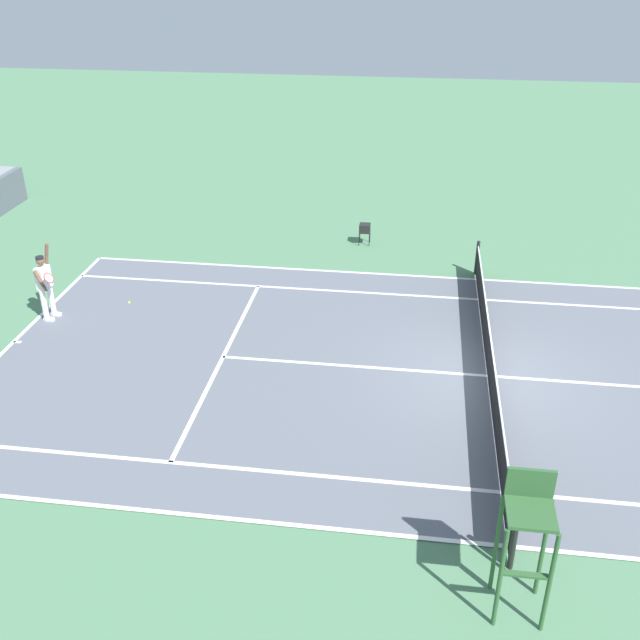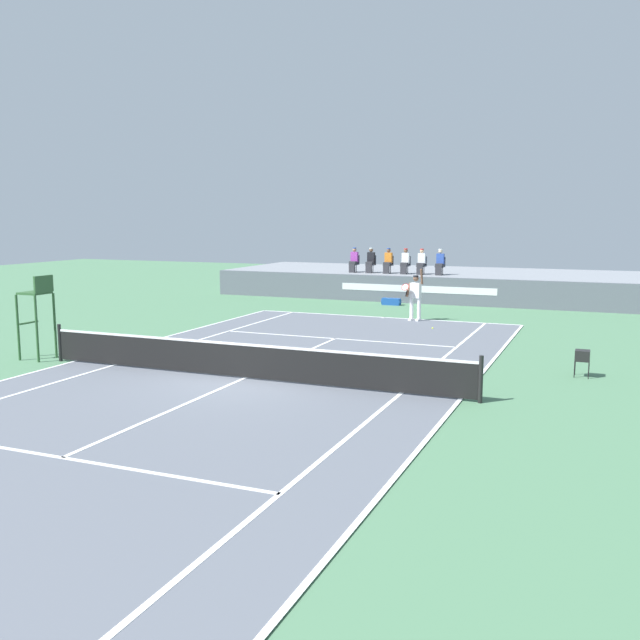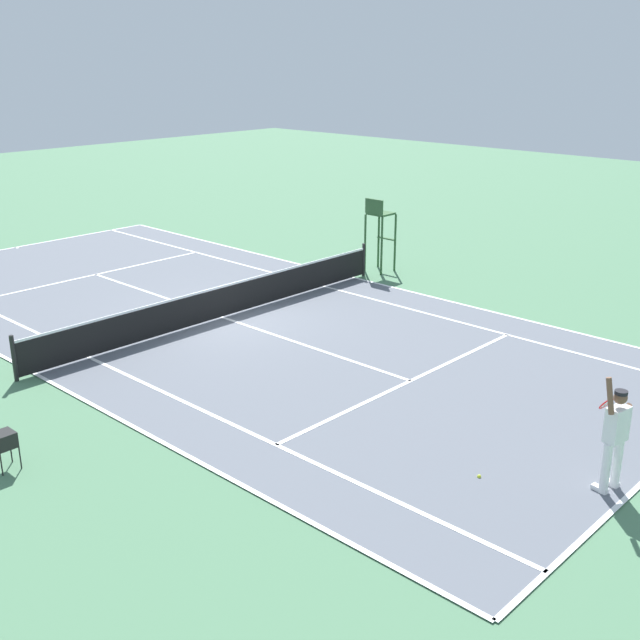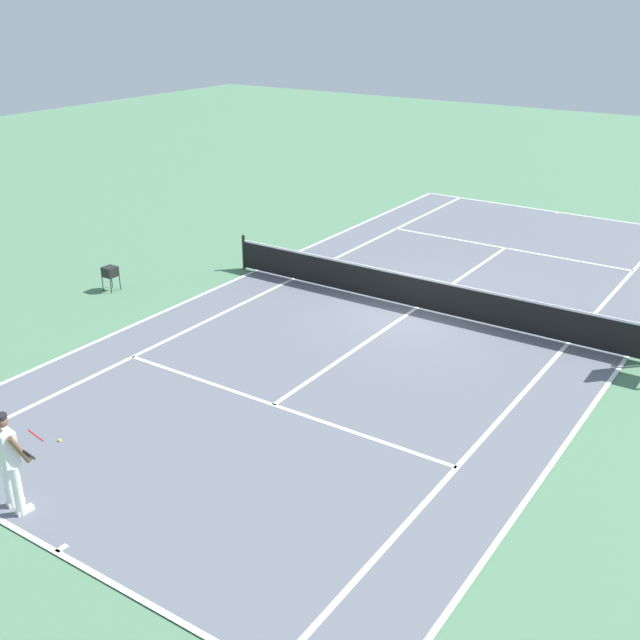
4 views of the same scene
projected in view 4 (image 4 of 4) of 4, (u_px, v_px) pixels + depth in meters
name	position (u px, v px, depth m)	size (l,w,h in m)	color
ground_plane	(416.00, 309.00, 20.91)	(80.00, 80.00, 0.00)	#4C7A56
court	(416.00, 309.00, 20.91)	(11.08, 23.88, 0.03)	slate
net	(417.00, 291.00, 20.71)	(11.98, 0.10, 1.07)	black
tennis_player	(9.00, 459.00, 12.40)	(0.81, 0.62, 2.08)	white
tennis_ball	(60.00, 440.00, 14.72)	(0.07, 0.07, 0.07)	#D1E533
ball_hopper	(110.00, 271.00, 22.01)	(0.36, 0.36, 0.70)	black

